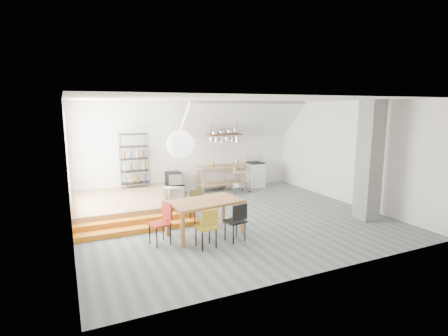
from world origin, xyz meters
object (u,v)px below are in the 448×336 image
dining_table (205,204)px  rolling_cart (238,179)px  stove (255,174)px  mini_fridge (174,184)px

dining_table → rolling_cart: 4.13m
dining_table → rolling_cart: size_ratio=2.10×
stove → dining_table: 5.34m
rolling_cart → mini_fridge: bearing=146.7°
rolling_cart → mini_fridge: 2.26m
stove → dining_table: bearing=-132.7°
stove → rolling_cart: stove is taller
dining_table → mini_fridge: size_ratio=2.32×
rolling_cart → mini_fridge: (-2.13, 0.73, -0.12)m
dining_table → stove: bearing=39.2°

